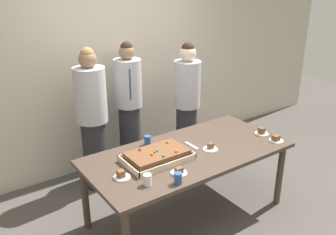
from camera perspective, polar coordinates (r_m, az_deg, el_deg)
name	(u,v)px	position (r m, az deg, el deg)	size (l,w,h in m)	color
ground_plane	(187,214)	(4.04, 2.99, -14.96)	(12.00, 12.00, 0.00)	#4C4742
interior_back_panel	(111,52)	(4.69, -8.95, 10.26)	(8.00, 0.12, 3.00)	beige
party_table	(188,158)	(3.67, 3.20, -6.40)	(2.08, 0.99, 0.76)	#47382D
sheet_cake	(157,156)	(3.45, -1.72, -6.10)	(0.64, 0.40, 0.12)	beige
plated_slice_near_left	(210,148)	(3.69, 6.72, -4.77)	(0.15, 0.15, 0.07)	white
plated_slice_near_right	(276,139)	(4.00, 16.70, -3.30)	(0.15, 0.15, 0.07)	white
plated_slice_far_left	(121,175)	(3.20, -7.38, -9.07)	(0.15, 0.15, 0.07)	white
plated_slice_far_right	(179,172)	(3.24, 1.74, -8.57)	(0.15, 0.15, 0.07)	white
plated_slice_center_front	(262,132)	(4.13, 14.56, -2.26)	(0.15, 0.15, 0.08)	white
drink_cup_nearest	(147,180)	(3.07, -3.27, -9.79)	(0.07, 0.07, 0.10)	white
drink_cup_middle	(178,178)	(3.09, 1.59, -9.58)	(0.07, 0.07, 0.10)	#2D5199
drink_cup_far_end	(148,140)	(3.75, -3.23, -3.61)	(0.07, 0.07, 0.10)	#2D5199
cake_server_utensil	(192,146)	(3.75, 3.75, -4.44)	(0.03, 0.20, 0.01)	silver
person_serving_front	(129,106)	(4.54, -6.19, 1.75)	(0.34, 0.34, 1.68)	#28282D
person_green_shirt_behind	(92,119)	(4.20, -11.85, -0.23)	(0.35, 0.35, 1.69)	#28282D
person_striped_tie_right	(187,103)	(4.72, 2.99, 2.35)	(0.34, 0.34, 1.64)	#28282D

